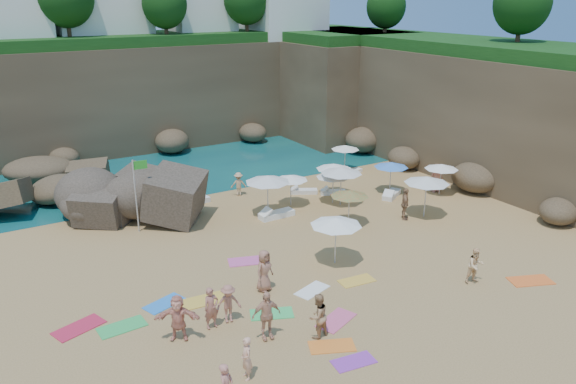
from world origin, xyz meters
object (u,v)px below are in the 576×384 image
rock_outcrop (130,216)px  parasol_0 (268,179)px  lounger_0 (193,201)px  person_stand_1 (318,316)px  person_stand_4 (436,178)px  person_stand_2 (239,184)px  person_stand_6 (246,358)px  flag_pole (137,186)px  parasol_1 (291,177)px  person_stand_3 (405,204)px  person_stand_5 (97,213)px  parasol_2 (341,170)px

rock_outcrop → parasol_0: size_ratio=2.76×
rock_outcrop → lounger_0: (3.78, 0.02, 0.15)m
person_stand_1 → person_stand_4: person_stand_4 is taller
person_stand_2 → person_stand_6: size_ratio=0.99×
flag_pole → person_stand_4: (17.77, -3.37, -1.58)m
person_stand_4 → parasol_1: bearing=-175.9°
rock_outcrop → flag_pole: 3.41m
person_stand_3 → person_stand_6: size_ratio=1.21×
person_stand_1 → person_stand_2: size_ratio=1.16×
flag_pole → person_stand_1: flag_pole is taller
rock_outcrop → parasol_1: (8.60, -3.17, 1.73)m
flag_pole → person_stand_5: size_ratio=2.52×
parasol_2 → person_stand_2: bearing=134.5°
flag_pole → parasol_0: size_ratio=1.55×
person_stand_1 → parasol_0: bearing=-121.1°
parasol_1 → parasol_2: 2.95m
rock_outcrop → lounger_0: 3.79m
person_stand_2 → person_stand_5: bearing=25.8°
parasol_1 → person_stand_4: parasol_1 is taller
person_stand_4 → person_stand_5: 20.21m
parasol_1 → person_stand_1: parasol_1 is taller
person_stand_1 → person_stand_5: (-4.32, 14.54, -0.08)m
parasol_1 → person_stand_6: (-9.37, -12.70, -0.98)m
person_stand_5 → person_stand_6: size_ratio=1.04×
person_stand_1 → person_stand_3: 12.45m
flag_pole → person_stand_1: (2.54, -12.76, -1.62)m
parasol_0 → person_stand_6: bearing=-121.8°
person_stand_1 → person_stand_6: bearing=2.6°
parasol_0 → person_stand_1: 12.04m
flag_pole → person_stand_3: flag_pole is taller
person_stand_3 → person_stand_4: 5.46m
lounger_0 → person_stand_6: 16.54m
flag_pole → person_stand_6: (-0.70, -13.53, -1.73)m
parasol_2 → person_stand_5: parasol_2 is taller
lounger_0 → person_stand_1: (-1.30, -15.12, 0.70)m
parasol_1 → person_stand_4: size_ratio=1.11×
rock_outcrop → person_stand_4: size_ratio=3.86×
person_stand_2 → person_stand_5: person_stand_5 is taller
parasol_0 → person_stand_3: size_ratio=1.39×
rock_outcrop → lounger_0: rock_outcrop is taller
parasol_0 → person_stand_3: bearing=-34.9°
rock_outcrop → parasol_0: bearing=-30.3°
person_stand_2 → person_stand_3: 10.20m
rock_outcrop → parasol_0: parasol_0 is taller
parasol_0 → person_stand_2: bearing=88.5°
person_stand_3 → rock_outcrop: bearing=92.8°
rock_outcrop → person_stand_2: person_stand_2 is taller
lounger_0 → parasol_2: bearing=-37.2°
parasol_0 → person_stand_1: parasol_0 is taller
parasol_0 → parasol_1: 2.11m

